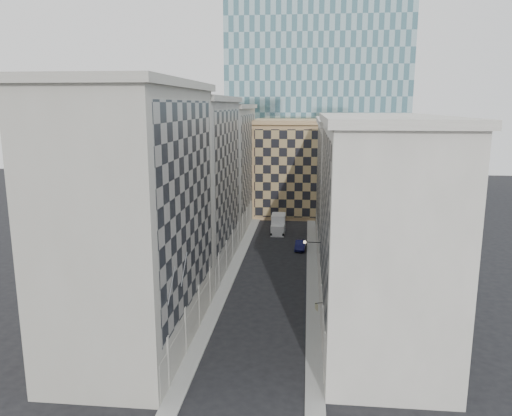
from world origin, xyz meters
The scene contains 15 objects.
ground centered at (0.00, 0.00, 0.00)m, with size 260.00×260.00×0.00m, color black.
sidewalk_west centered at (-5.25, 30.00, 0.07)m, with size 1.50×100.00×0.15m, color gray.
sidewalk_east centered at (5.25, 30.00, 0.07)m, with size 1.50×100.00×0.15m, color gray.
bldg_left_a centered at (-10.88, 11.00, 11.82)m, with size 10.80×22.80×23.70m.
bldg_left_b centered at (-10.88, 33.00, 11.32)m, with size 10.80×22.80×22.70m.
bldg_left_c centered at (-10.88, 55.00, 10.83)m, with size 10.80×22.80×21.70m.
bldg_right_a centered at (10.88, 15.00, 10.32)m, with size 10.80×26.80×20.70m.
bldg_right_b centered at (10.89, 42.00, 9.85)m, with size 10.80×28.80×19.70m.
tan_block centered at (2.00, 67.90, 9.44)m, with size 16.80×14.80×18.80m.
church_tower centered at (0.00, 82.00, 26.95)m, with size 7.20×7.20×51.50m.
flagpoles_left centered at (-5.90, 6.00, 8.00)m, with size 0.10×6.33×2.33m.
bracket_lamp centered at (4.38, 24.00, 6.20)m, with size 1.98×0.36×0.36m.
box_truck centered at (-0.48, 51.86, 1.35)m, with size 2.33×5.68×3.11m.
dark_car centered at (3.50, 41.99, 0.71)m, with size 1.51×4.33×1.43m, color #10113B.
shop_sign centered at (5.42, 11.05, 3.84)m, with size 0.70×0.61×0.71m.
Camera 1 is at (4.32, -31.42, 21.63)m, focal length 35.00 mm.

